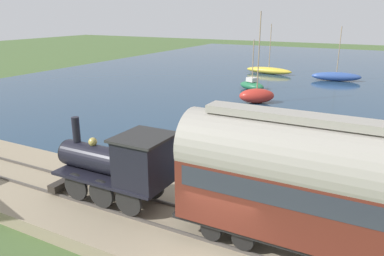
# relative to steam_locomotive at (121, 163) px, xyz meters

# --- Properties ---
(harbor_water) EXTENTS (80.00, 80.00, 0.01)m
(harbor_water) POSITION_rel_steam_locomotive_xyz_m (43.18, -4.80, -2.39)
(harbor_water) COLOR navy
(harbor_water) RESTS_ON ground
(rail_embankment) EXTENTS (5.76, 56.00, 0.67)m
(rail_embankment) POSITION_rel_steam_locomotive_xyz_m (0.00, -4.80, -2.11)
(rail_embankment) COLOR gray
(rail_embankment) RESTS_ON ground
(steam_locomotive) EXTENTS (2.18, 5.47, 3.30)m
(steam_locomotive) POSITION_rel_steam_locomotive_xyz_m (0.00, 0.00, 0.00)
(steam_locomotive) COLOR black
(steam_locomotive) RESTS_ON rail_embankment
(passenger_coach) EXTENTS (2.40, 9.21, 4.61)m
(passenger_coach) POSITION_rel_steam_locomotive_xyz_m (0.00, -7.60, 0.81)
(passenger_coach) COLOR black
(passenger_coach) RESTS_ON rail_embankment
(sailboat_blue) EXTENTS (2.76, 6.03, 6.55)m
(sailboat_blue) POSITION_rel_steam_locomotive_xyz_m (38.10, -3.06, -1.82)
(sailboat_blue) COLOR #335199
(sailboat_blue) RESTS_ON harbor_water
(sailboat_yellow) EXTENTS (1.88, 6.55, 6.67)m
(sailboat_yellow) POSITION_rel_steam_locomotive_xyz_m (39.59, 5.96, -1.90)
(sailboat_yellow) COLOR gold
(sailboat_yellow) RESTS_ON harbor_water
(sailboat_red) EXTENTS (3.09, 3.64, 8.24)m
(sailboat_red) POSITION_rel_steam_locomotive_xyz_m (22.11, 1.76, -1.67)
(sailboat_red) COLOR #B72D23
(sailboat_red) RESTS_ON harbor_water
(sailboat_green) EXTENTS (2.80, 3.59, 5.37)m
(sailboat_green) POSITION_rel_steam_locomotive_xyz_m (27.84, 4.25, -1.85)
(sailboat_green) COLOR #236B42
(sailboat_green) RESTS_ON harbor_water
(rowboat_near_shore) EXTENTS (1.55, 3.00, 0.34)m
(rowboat_near_shore) POSITION_rel_steam_locomotive_xyz_m (8.36, 5.13, -2.21)
(rowboat_near_shore) COLOR beige
(rowboat_near_shore) RESTS_ON harbor_water
(rowboat_mid_harbor) EXTENTS (1.70, 3.11, 0.44)m
(rowboat_mid_harbor) POSITION_rel_steam_locomotive_xyz_m (6.45, -4.32, -2.16)
(rowboat_mid_harbor) COLOR silver
(rowboat_mid_harbor) RESTS_ON harbor_water
(rowboat_far_out) EXTENTS (1.39, 2.88, 0.33)m
(rowboat_far_out) POSITION_rel_steam_locomotive_xyz_m (9.02, -0.38, -2.22)
(rowboat_far_out) COLOR #B7B2A3
(rowboat_far_out) RESTS_ON harbor_water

